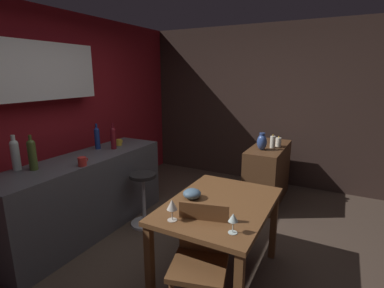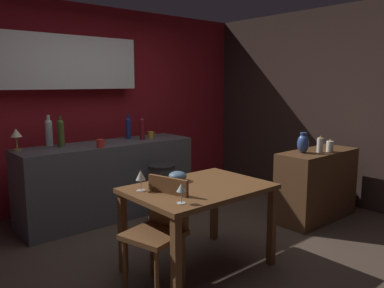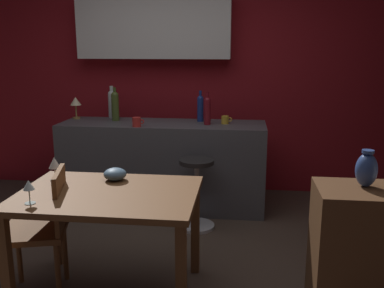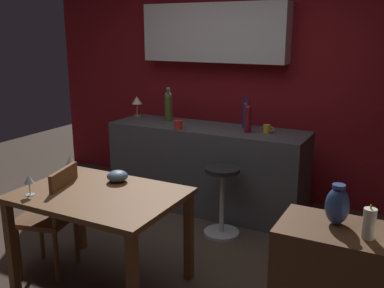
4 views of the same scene
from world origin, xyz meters
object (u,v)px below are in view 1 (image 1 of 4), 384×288
at_px(chair_near_window, 200,258).
at_px(wine_bottle_cobalt, 97,137).
at_px(wine_bottle_clear, 15,153).
at_px(sideboard_cabinet, 267,173).
at_px(wine_glass_left, 172,205).
at_px(cup_red, 82,161).
at_px(bar_stool, 144,198).
at_px(pillar_candle_tall, 273,142).
at_px(dining_table, 219,213).
at_px(wine_glass_right, 233,218).
at_px(wine_bottle_olive, 32,153).
at_px(fruit_bowl, 192,194).
at_px(pillar_candle_short, 278,142).
at_px(vase_ceramic_blue, 262,142).
at_px(cup_mustard, 119,142).
at_px(wine_bottle_ruby, 113,137).

bearing_deg(chair_near_window, wine_bottle_cobalt, 65.14).
relative_size(wine_bottle_clear, wine_bottle_cobalt, 1.09).
distance_m(sideboard_cabinet, wine_glass_left, 2.38).
bearing_deg(wine_bottle_clear, cup_red, -50.47).
distance_m(bar_stool, pillar_candle_tall, 1.90).
relative_size(sideboard_cabinet, chair_near_window, 1.26).
bearing_deg(chair_near_window, pillar_candle_tall, -0.10).
bearing_deg(dining_table, wine_glass_left, 155.65).
relative_size(wine_glass_right, wine_bottle_olive, 0.42).
bearing_deg(cup_red, fruit_bowl, -83.62).
xyz_separation_m(pillar_candle_short, vase_ceramic_blue, (-0.30, 0.16, 0.05)).
distance_m(fruit_bowl, pillar_candle_short, 1.99).
bearing_deg(wine_bottle_olive, pillar_candle_tall, -38.58).
distance_m(cup_mustard, pillar_candle_short, 2.20).
xyz_separation_m(wine_glass_right, cup_red, (0.24, 1.72, 0.10)).
distance_m(wine_glass_left, vase_ceramic_blue, 2.09).
distance_m(wine_bottle_cobalt, cup_red, 0.70).
xyz_separation_m(wine_glass_left, cup_mustard, (1.14, 1.52, 0.08)).
bearing_deg(fruit_bowl, cup_mustard, 63.98).
distance_m(chair_near_window, wine_bottle_clear, 2.05).
relative_size(chair_near_window, vase_ceramic_blue, 3.74).
relative_size(wine_glass_right, wine_bottle_clear, 0.42).
distance_m(wine_bottle_ruby, vase_ceramic_blue, 1.95).
relative_size(cup_mustard, pillar_candle_short, 0.72).
height_order(dining_table, cup_red, cup_red).
height_order(dining_table, wine_bottle_clear, wine_bottle_clear).
height_order(chair_near_window, cup_mustard, cup_mustard).
relative_size(wine_glass_right, cup_mustard, 1.36).
height_order(chair_near_window, wine_bottle_ruby, wine_bottle_ruby).
height_order(dining_table, wine_glass_right, wine_glass_right).
bearing_deg(wine_glass_right, pillar_candle_short, 4.19).
xyz_separation_m(sideboard_cabinet, cup_mustard, (-1.20, 1.70, 0.53)).
distance_m(wine_glass_left, wine_glass_right, 0.47).
xyz_separation_m(wine_glass_left, wine_glass_right, (0.04, -0.47, -0.01)).
bearing_deg(dining_table, cup_red, 96.31).
bearing_deg(wine_bottle_cobalt, wine_bottle_clear, 174.58).
bearing_deg(sideboard_cabinet, fruit_bowl, 172.98).
height_order(dining_table, wine_glass_left, wine_glass_left).
xyz_separation_m(sideboard_cabinet, wine_glass_right, (-2.29, -0.28, 0.44)).
bearing_deg(wine_bottle_ruby, wine_bottle_cobalt, 115.93).
bearing_deg(wine_glass_right, sideboard_cabinet, 7.09).
bearing_deg(sideboard_cabinet, vase_ceramic_blue, 169.59).
distance_m(wine_bottle_cobalt, wine_bottle_olive, 0.90).
distance_m(dining_table, wine_glass_left, 0.54).
bearing_deg(pillar_candle_short, cup_red, 143.47).
relative_size(wine_bottle_cobalt, pillar_candle_tall, 1.69).
bearing_deg(wine_bottle_clear, sideboard_cabinet, -38.09).
bearing_deg(wine_bottle_olive, vase_ceramic_blue, -39.23).
distance_m(wine_bottle_cobalt, pillar_candle_short, 2.46).
xyz_separation_m(chair_near_window, wine_bottle_clear, (-0.11, 1.96, 0.58)).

